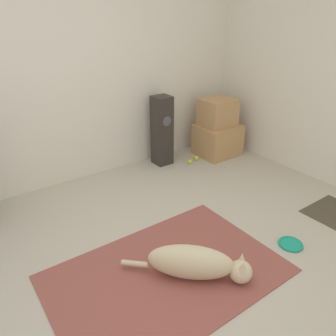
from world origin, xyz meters
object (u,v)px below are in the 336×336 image
object	(u,v)px
cardboard_box_lower	(218,140)
floor_speaker	(162,131)
frisbee	(291,244)
tennis_ball_near_speaker	(196,158)
tennis_ball_by_boxes	(190,162)
dog	(196,263)
cardboard_box_upper	(218,112)

from	to	relation	value
cardboard_box_lower	floor_speaker	size ratio (longest dim) A/B	0.62
frisbee	tennis_ball_near_speaker	world-z (taller)	tennis_ball_near_speaker
frisbee	cardboard_box_lower	size ratio (longest dim) A/B	0.38
tennis_ball_by_boxes	dog	bearing A→B (deg)	-127.91
dog	tennis_ball_near_speaker	world-z (taller)	dog
tennis_ball_by_boxes	tennis_ball_near_speaker	world-z (taller)	same
cardboard_box_upper	tennis_ball_by_boxes	world-z (taller)	cardboard_box_upper
dog	cardboard_box_lower	xyz separation A→B (m)	(1.83, 1.71, 0.08)
frisbee	cardboard_box_lower	distance (m)	2.11
frisbee	cardboard_box_upper	world-z (taller)	cardboard_box_upper
cardboard_box_upper	tennis_ball_by_boxes	distance (m)	0.79
cardboard_box_lower	tennis_ball_by_boxes	xyz separation A→B (m)	(-0.53, -0.04, -0.19)
tennis_ball_by_boxes	tennis_ball_near_speaker	bearing A→B (deg)	15.54
frisbee	cardboard_box_lower	world-z (taller)	cardboard_box_lower
dog	cardboard_box_upper	xyz separation A→B (m)	(1.82, 1.73, 0.48)
tennis_ball_near_speaker	floor_speaker	bearing A→B (deg)	154.01
dog	cardboard_box_upper	size ratio (longest dim) A/B	1.71
floor_speaker	frisbee	bearing A→B (deg)	-91.89
frisbee	cardboard_box_upper	distance (m)	2.20
cardboard_box_upper	dog	bearing A→B (deg)	-136.38
dog	tennis_ball_by_boxes	xyz separation A→B (m)	(1.30, 1.67, -0.11)
tennis_ball_by_boxes	tennis_ball_near_speaker	xyz separation A→B (m)	(0.15, 0.04, 0.00)
dog	floor_speaker	world-z (taller)	floor_speaker
dog	tennis_ball_by_boxes	world-z (taller)	dog
dog	tennis_ball_by_boxes	distance (m)	2.12
cardboard_box_lower	cardboard_box_upper	bearing A→B (deg)	129.87
dog	cardboard_box_upper	world-z (taller)	cardboard_box_upper
frisbee	tennis_ball_near_speaker	distance (m)	1.97
floor_speaker	tennis_ball_near_speaker	xyz separation A→B (m)	(0.44, -0.21, -0.43)
frisbee	tennis_ball_by_boxes	bearing A→B (deg)	79.12
cardboard_box_upper	tennis_ball_near_speaker	world-z (taller)	cardboard_box_upper
cardboard_box_lower	tennis_ball_near_speaker	size ratio (longest dim) A/B	8.69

